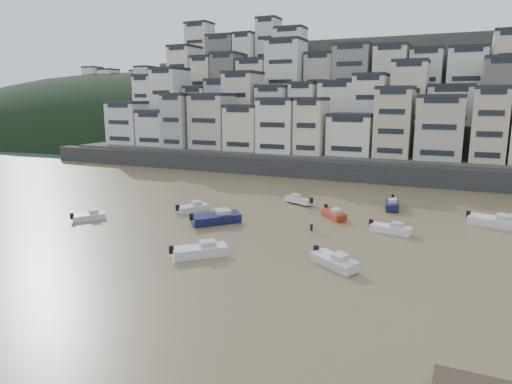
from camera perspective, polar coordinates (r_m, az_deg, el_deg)
The scene contains 15 objects.
sea_strip at distance 218.59m, azimuth -16.35°, elevation 7.10°, with size 340.00×340.00×0.00m, color #4C646C.
harbor_wall at distance 89.02m, azimuth 9.63°, elevation 2.67°, with size 140.00×3.00×3.50m, color #38383A.
hillside at distance 126.18m, azimuth 16.71°, elevation 10.06°, with size 141.04×66.00×50.00m.
headland at distance 201.31m, azimuth -14.96°, elevation 6.83°, with size 216.00×135.00×53.33m.
boat_a at distance 45.51m, azimuth -7.05°, elevation -7.05°, with size 5.89×1.93×1.61m, color silver, non-canonical shape.
boat_b at distance 43.02m, azimuth 9.75°, elevation -8.34°, with size 5.42×1.78×1.48m, color silver, non-canonical shape.
boat_c at distance 56.84m, azimuth -5.02°, elevation -3.10°, with size 6.72×2.20×1.83m, color #161745, non-canonical shape.
boat_d at distance 55.16m, azimuth 16.50°, elevation -4.25°, with size 5.01×1.64×1.37m, color white, non-canonical shape.
boat_e at distance 60.27m, azimuth 9.69°, elevation -2.59°, with size 5.05×1.65×1.38m, color #A02413, non-canonical shape.
boat_f at distance 63.47m, azimuth -7.95°, elevation -1.85°, with size 4.86×1.59×1.33m, color silver, non-canonical shape.
boat_g at distance 62.40m, azimuth 27.77°, elevation -3.11°, with size 6.56×2.15×1.79m, color silver, non-canonical shape.
boat_h at distance 67.69m, azimuth 5.40°, elevation -0.92°, with size 5.04×1.65×1.37m, color silver, non-canonical shape.
boat_i at distance 67.32m, azimuth 16.69°, elevation -1.33°, with size 5.89×1.93×1.61m, color #121639, non-canonical shape.
boat_j at distance 62.38m, azimuth -20.14°, elevation -2.76°, with size 4.35×1.42×1.19m, color silver, non-canonical shape.
person_pink at distance 54.30m, azimuth 6.96°, elevation -3.89°, with size 0.44×0.44×1.74m, color #DC9BAF, non-canonical shape.
Camera 1 is at (32.48, -20.06, 15.26)m, focal length 32.00 mm.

